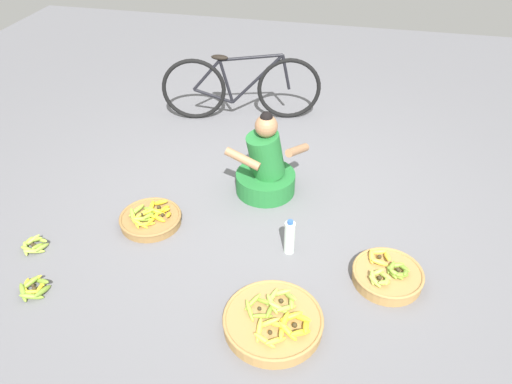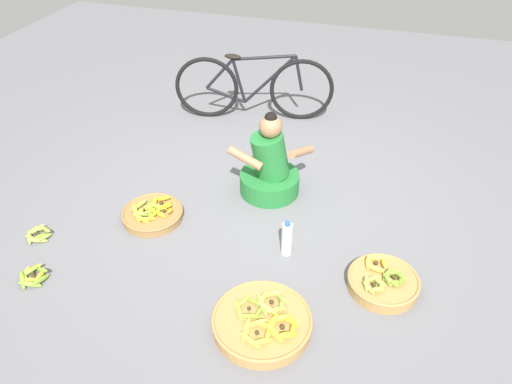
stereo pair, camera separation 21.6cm
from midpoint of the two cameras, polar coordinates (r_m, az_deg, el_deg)
The scene contains 9 objects.
ground_plane at distance 4.12m, azimuth -0.91°, elevation -2.32°, with size 10.00×10.00×0.00m, color slate.
vendor_woman_front at distance 4.21m, azimuth -0.32°, elevation 2.83°, with size 0.66×0.53×0.78m.
bicycle_leaning at distance 5.35m, azimuth -2.92°, elevation 12.00°, with size 1.67×0.43×0.73m.
banana_basket_front_left at distance 3.59m, azimuth 13.37°, elevation -9.41°, with size 0.50×0.50×0.16m.
banana_basket_mid_right at distance 3.24m, azimuth 0.09°, elevation -14.81°, with size 0.65×0.65×0.17m.
banana_basket_back_center at distance 4.08m, azimuth -13.66°, elevation -3.03°, with size 0.50×0.50×0.15m.
loose_bananas_front_right at distance 4.17m, azimuth -25.79°, elevation -5.62°, with size 0.22×0.22×0.09m.
loose_bananas_front_center at distance 3.83m, azimuth -25.96°, elevation -10.02°, with size 0.23×0.24×0.10m.
water_bottle at distance 3.66m, azimuth 2.23°, elevation -5.32°, with size 0.08×0.08×0.30m.
Camera 1 is at (0.65, -3.14, 2.59)m, focal length 34.38 mm.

